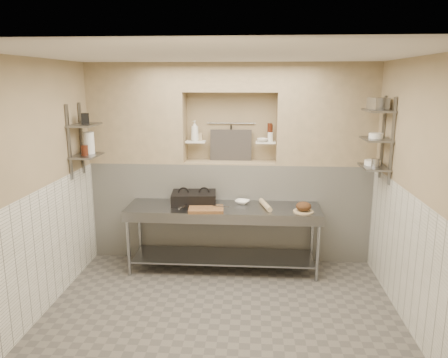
# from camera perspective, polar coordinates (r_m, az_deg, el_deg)

# --- Properties ---
(floor) EXTENTS (4.00, 3.90, 0.10)m
(floor) POSITION_cam_1_polar(r_m,az_deg,el_deg) (5.15, -0.38, -17.68)
(floor) COLOR #5E5953
(floor) RESTS_ON ground
(ceiling) EXTENTS (4.00, 3.90, 0.10)m
(ceiling) POSITION_cam_1_polar(r_m,az_deg,el_deg) (4.45, -0.44, 16.49)
(ceiling) COLOR silver
(ceiling) RESTS_ON ground
(wall_left) EXTENTS (0.10, 3.90, 2.80)m
(wall_left) POSITION_cam_1_polar(r_m,az_deg,el_deg) (5.17, -23.71, -1.31)
(wall_left) COLOR tan
(wall_left) RESTS_ON ground
(wall_right) EXTENTS (0.10, 3.90, 2.80)m
(wall_right) POSITION_cam_1_polar(r_m,az_deg,el_deg) (4.88, 24.36, -2.15)
(wall_right) COLOR tan
(wall_right) RESTS_ON ground
(wall_back) EXTENTS (4.00, 0.10, 2.80)m
(wall_back) POSITION_cam_1_polar(r_m,az_deg,el_deg) (6.54, 0.96, 2.56)
(wall_back) COLOR tan
(wall_back) RESTS_ON ground
(wall_front) EXTENTS (4.00, 0.10, 2.80)m
(wall_front) POSITION_cam_1_polar(r_m,az_deg,el_deg) (2.71, -3.79, -12.63)
(wall_front) COLOR tan
(wall_front) RESTS_ON ground
(backwall_lower) EXTENTS (4.00, 0.40, 1.40)m
(backwall_lower) POSITION_cam_1_polar(r_m,az_deg,el_deg) (6.46, 0.82, -3.96)
(backwall_lower) COLOR white
(backwall_lower) RESTS_ON floor
(alcove_sill) EXTENTS (1.30, 0.40, 0.02)m
(alcove_sill) POSITION_cam_1_polar(r_m,az_deg,el_deg) (6.29, 0.84, 2.24)
(alcove_sill) COLOR tan
(alcove_sill) RESTS_ON backwall_lower
(backwall_pillar_left) EXTENTS (1.35, 0.40, 1.40)m
(backwall_pillar_left) POSITION_cam_1_polar(r_m,az_deg,el_deg) (6.42, -11.17, 8.42)
(backwall_pillar_left) COLOR tan
(backwall_pillar_left) RESTS_ON backwall_lower
(backwall_pillar_right) EXTENTS (1.35, 0.40, 1.40)m
(backwall_pillar_right) POSITION_cam_1_polar(r_m,az_deg,el_deg) (6.27, 13.17, 8.23)
(backwall_pillar_right) COLOR tan
(backwall_pillar_right) RESTS_ON backwall_lower
(backwall_header) EXTENTS (1.30, 0.40, 0.40)m
(backwall_header) POSITION_cam_1_polar(r_m,az_deg,el_deg) (6.19, 0.88, 13.14)
(backwall_header) COLOR tan
(backwall_header) RESTS_ON backwall_lower
(wainscot_left) EXTENTS (0.02, 3.90, 1.40)m
(wainscot_left) POSITION_cam_1_polar(r_m,az_deg,el_deg) (5.34, -22.46, -8.63)
(wainscot_left) COLOR white
(wainscot_left) RESTS_ON floor
(wainscot_right) EXTENTS (0.02, 3.90, 1.40)m
(wainscot_right) POSITION_cam_1_polar(r_m,az_deg,el_deg) (5.08, 22.98, -9.81)
(wainscot_right) COLOR white
(wainscot_right) RESTS_ON floor
(alcove_shelf_left) EXTENTS (0.28, 0.16, 0.02)m
(alcove_shelf_left) POSITION_cam_1_polar(r_m,az_deg,el_deg) (6.29, -3.72, 4.89)
(alcove_shelf_left) COLOR white
(alcove_shelf_left) RESTS_ON backwall_lower
(alcove_shelf_right) EXTENTS (0.28, 0.16, 0.02)m
(alcove_shelf_right) POSITION_cam_1_polar(r_m,az_deg,el_deg) (6.24, 5.45, 4.79)
(alcove_shelf_right) COLOR white
(alcove_shelf_right) RESTS_ON backwall_lower
(utensil_rail) EXTENTS (0.70, 0.02, 0.02)m
(utensil_rail) POSITION_cam_1_polar(r_m,az_deg,el_deg) (6.39, 0.94, 7.29)
(utensil_rail) COLOR gray
(utensil_rail) RESTS_ON wall_back
(hanging_steel) EXTENTS (0.02, 0.02, 0.30)m
(hanging_steel) POSITION_cam_1_polar(r_m,az_deg,el_deg) (6.38, 0.93, 5.75)
(hanging_steel) COLOR black
(hanging_steel) RESTS_ON utensil_rail
(splash_panel) EXTENTS (0.60, 0.08, 0.45)m
(splash_panel) POSITION_cam_1_polar(r_m,az_deg,el_deg) (6.35, 0.90, 4.45)
(splash_panel) COLOR #383330
(splash_panel) RESTS_ON alcove_sill
(shelf_rail_left_a) EXTENTS (0.03, 0.03, 0.95)m
(shelf_rail_left_a) POSITION_cam_1_polar(r_m,az_deg,el_deg) (6.18, -18.11, 5.08)
(shelf_rail_left_a) COLOR slate
(shelf_rail_left_a) RESTS_ON wall_left
(shelf_rail_left_b) EXTENTS (0.03, 0.03, 0.95)m
(shelf_rail_left_b) POSITION_cam_1_polar(r_m,az_deg,el_deg) (5.82, -19.57, 4.52)
(shelf_rail_left_b) COLOR slate
(shelf_rail_left_b) RESTS_ON wall_left
(wall_shelf_left_lower) EXTENTS (0.30, 0.50, 0.02)m
(wall_shelf_left_lower) POSITION_cam_1_polar(r_m,az_deg,el_deg) (5.98, -17.49, 2.93)
(wall_shelf_left_lower) COLOR slate
(wall_shelf_left_lower) RESTS_ON wall_left
(wall_shelf_left_upper) EXTENTS (0.30, 0.50, 0.03)m
(wall_shelf_left_upper) POSITION_cam_1_polar(r_m,az_deg,el_deg) (5.92, -17.75, 6.74)
(wall_shelf_left_upper) COLOR slate
(wall_shelf_left_upper) RESTS_ON wall_left
(shelf_rail_right_a) EXTENTS (0.03, 0.03, 1.05)m
(shelf_rail_right_a) POSITION_cam_1_polar(r_m,az_deg,el_deg) (5.95, 20.01, 5.14)
(shelf_rail_right_a) COLOR slate
(shelf_rail_right_a) RESTS_ON wall_right
(shelf_rail_right_b) EXTENTS (0.03, 0.03, 1.05)m
(shelf_rail_right_b) POSITION_cam_1_polar(r_m,az_deg,el_deg) (5.57, 21.10, 4.58)
(shelf_rail_right_b) COLOR slate
(shelf_rail_right_b) RESTS_ON wall_right
(wall_shelf_right_lower) EXTENTS (0.30, 0.50, 0.02)m
(wall_shelf_right_lower) POSITION_cam_1_polar(r_m,az_deg,el_deg) (5.77, 18.98, 1.49)
(wall_shelf_right_lower) COLOR slate
(wall_shelf_right_lower) RESTS_ON wall_right
(wall_shelf_right_mid) EXTENTS (0.30, 0.50, 0.02)m
(wall_shelf_right_mid) POSITION_cam_1_polar(r_m,az_deg,el_deg) (5.72, 19.24, 4.93)
(wall_shelf_right_mid) COLOR slate
(wall_shelf_right_mid) RESTS_ON wall_right
(wall_shelf_right_upper) EXTENTS (0.30, 0.50, 0.03)m
(wall_shelf_right_upper) POSITION_cam_1_polar(r_m,az_deg,el_deg) (5.69, 19.50, 8.42)
(wall_shelf_right_upper) COLOR slate
(wall_shelf_right_upper) RESTS_ON wall_right
(prep_table) EXTENTS (2.60, 0.70, 0.90)m
(prep_table) POSITION_cam_1_polar(r_m,az_deg,el_deg) (5.94, -0.11, -6.05)
(prep_table) COLOR gray
(prep_table) RESTS_ON floor
(panini_press) EXTENTS (0.64, 0.49, 0.16)m
(panini_press) POSITION_cam_1_polar(r_m,az_deg,el_deg) (6.00, -3.95, -2.51)
(panini_press) COLOR black
(panini_press) RESTS_ON prep_table
(cutting_board) EXTENTS (0.48, 0.35, 0.04)m
(cutting_board) POSITION_cam_1_polar(r_m,az_deg,el_deg) (5.69, -2.36, -3.98)
(cutting_board) COLOR brown
(cutting_board) RESTS_ON prep_table
(knife_blade) EXTENTS (0.23, 0.07, 0.01)m
(knife_blade) POSITION_cam_1_polar(r_m,az_deg,el_deg) (5.74, -0.39, -3.56)
(knife_blade) COLOR gray
(knife_blade) RESTS_ON cutting_board
(tongs) EXTENTS (0.08, 0.24, 0.02)m
(tongs) POSITION_cam_1_polar(r_m,az_deg,el_deg) (5.71, -5.40, -3.62)
(tongs) COLOR gray
(tongs) RESTS_ON cutting_board
(mixing_bowl) EXTENTS (0.24, 0.24, 0.05)m
(mixing_bowl) POSITION_cam_1_polar(r_m,az_deg,el_deg) (6.02, 2.40, -3.01)
(mixing_bowl) COLOR white
(mixing_bowl) RESTS_ON prep_table
(rolling_pin) EXTENTS (0.17, 0.46, 0.07)m
(rolling_pin) POSITION_cam_1_polar(r_m,az_deg,el_deg) (5.86, 5.42, -3.39)
(rolling_pin) COLOR tan
(rolling_pin) RESTS_ON prep_table
(bread_board) EXTENTS (0.26, 0.26, 0.02)m
(bread_board) POSITION_cam_1_polar(r_m,az_deg,el_deg) (5.74, 10.32, -4.18)
(bread_board) COLOR tan
(bread_board) RESTS_ON prep_table
(bread_loaf) EXTENTS (0.20, 0.20, 0.12)m
(bread_loaf) POSITION_cam_1_polar(r_m,az_deg,el_deg) (5.72, 10.35, -3.53)
(bread_loaf) COLOR #4C2D19
(bread_loaf) RESTS_ON bread_board
(bottle_soap) EXTENTS (0.14, 0.14, 0.29)m
(bottle_soap) POSITION_cam_1_polar(r_m,az_deg,el_deg) (6.27, -3.84, 6.30)
(bottle_soap) COLOR white
(bottle_soap) RESTS_ON alcove_shelf_left
(jar_alcove) EXTENTS (0.07, 0.07, 0.11)m
(jar_alcove) POSITION_cam_1_polar(r_m,az_deg,el_deg) (6.31, -3.19, 5.53)
(jar_alcove) COLOR tan
(jar_alcove) RESTS_ON alcove_shelf_left
(bowl_alcove) EXTENTS (0.19, 0.19, 0.05)m
(bowl_alcove) POSITION_cam_1_polar(r_m,az_deg,el_deg) (6.21, 5.03, 5.09)
(bowl_alcove) COLOR white
(bowl_alcove) RESTS_ON alcove_shelf_right
(condiment_a) EXTENTS (0.07, 0.07, 0.24)m
(condiment_a) POSITION_cam_1_polar(r_m,az_deg,el_deg) (6.26, 6.06, 6.02)
(condiment_a) COLOR #3E180D
(condiment_a) RESTS_ON alcove_shelf_right
(condiment_b) EXTENTS (0.06, 0.06, 0.26)m
(condiment_b) POSITION_cam_1_polar(r_m,az_deg,el_deg) (6.25, 5.98, 6.10)
(condiment_b) COLOR #3E180D
(condiment_b) RESTS_ON alcove_shelf_right
(condiment_c) EXTENTS (0.08, 0.08, 0.13)m
(condiment_c) POSITION_cam_1_polar(r_m,az_deg,el_deg) (6.22, 6.06, 5.48)
(condiment_c) COLOR white
(condiment_c) RESTS_ON alcove_shelf_right
(jug_left) EXTENTS (0.14, 0.14, 0.28)m
(jug_left) POSITION_cam_1_polar(r_m,az_deg,el_deg) (6.05, -17.23, 4.54)
(jug_left) COLOR white
(jug_left) RESTS_ON wall_shelf_left_lower
(jar_left) EXTENTS (0.09, 0.09, 0.13)m
(jar_left) POSITION_cam_1_polar(r_m,az_deg,el_deg) (5.91, -17.74, 3.59)
(jar_left) COLOR #3E180D
(jar_left) RESTS_ON wall_shelf_left_lower
(box_left_upper) EXTENTS (0.13, 0.13, 0.14)m
(box_left_upper) POSITION_cam_1_polar(r_m,az_deg,el_deg) (5.95, -17.69, 7.55)
(box_left_upper) COLOR black
(box_left_upper) RESTS_ON wall_shelf_left_upper
(bowl_right) EXTENTS (0.20, 0.20, 0.06)m
(bowl_right) POSITION_cam_1_polar(r_m,az_deg,el_deg) (5.84, 18.82, 2.05)
(bowl_right) COLOR white
(bowl_right) RESTS_ON wall_shelf_right_lower
(canister_right) EXTENTS (0.10, 0.10, 0.10)m
(canister_right) POSITION_cam_1_polar(r_m,az_deg,el_deg) (5.70, 19.20, 1.99)
(canister_right) COLOR gray
(canister_right) RESTS_ON wall_shelf_right_lower
(bowl_right_mid) EXTENTS (0.17, 0.17, 0.06)m
(bowl_right_mid) POSITION_cam_1_polar(r_m,az_deg,el_deg) (5.73, 19.23, 5.39)
(bowl_right_mid) COLOR white
(bowl_right_mid) RESTS_ON wall_shelf_right_mid
(basket_right) EXTENTS (0.24, 0.26, 0.14)m
(basket_right) POSITION_cam_1_polar(r_m,az_deg,el_deg) (5.71, 19.48, 9.28)
(basket_right) COLOR gray
(basket_right) RESTS_ON wall_shelf_right_upper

